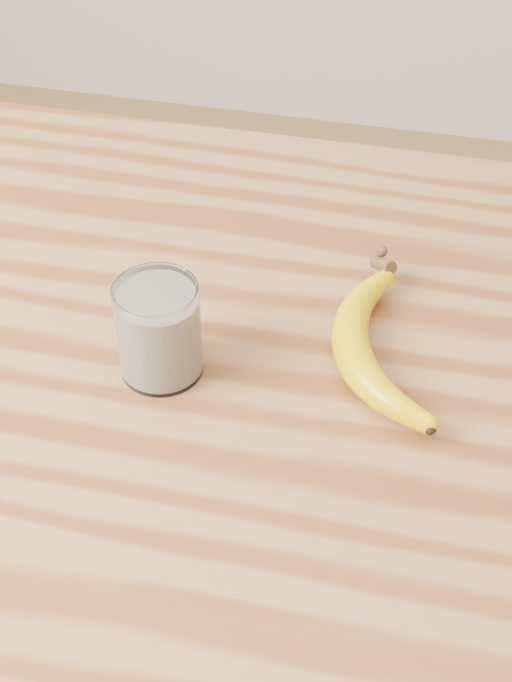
# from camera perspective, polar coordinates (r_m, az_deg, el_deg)

# --- Properties ---
(table) EXTENTS (1.20, 0.80, 0.90)m
(table) POSITION_cam_1_polar(r_m,az_deg,el_deg) (0.94, 2.28, -7.81)
(table) COLOR olive
(table) RESTS_ON ground
(smoothie_glass) EXTENTS (0.07, 0.07, 0.09)m
(smoothie_glass) POSITION_cam_1_polar(r_m,az_deg,el_deg) (0.82, -5.85, 0.60)
(smoothie_glass) COLOR white
(smoothie_glass) RESTS_ON table
(banana) EXTENTS (0.19, 0.30, 0.03)m
(banana) POSITION_cam_1_polar(r_m,az_deg,el_deg) (0.85, 5.69, -0.47)
(banana) COLOR #D1A900
(banana) RESTS_ON table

